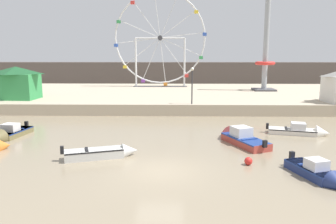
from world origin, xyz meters
The scene contains 13 objects.
ground_plane centered at (0.00, 0.00, 0.00)m, with size 240.00×240.00×0.00m, color gray.
quay_promenade centered at (0.00, 26.81, 0.56)m, with size 110.00×23.20×1.12m, color #B7A88E.
distant_town_skyline centered at (0.00, 50.10, 2.20)m, with size 140.00×3.00×4.40m, color #564C47.
motorboat_white_red_stripe centered at (10.44, 7.98, 0.27)m, with size 4.56×2.27×1.27m.
motorboat_faded_red centered at (5.14, 5.77, 0.35)m, with size 3.17×5.02×1.57m.
motorboat_olive_wood centered at (-11.24, 6.52, 0.30)m, with size 1.86×4.07×1.41m.
motorboat_navy_blue centered at (7.74, -1.06, 0.31)m, with size 2.10×3.86×1.26m.
motorboat_pale_grey centered at (-3.35, 2.14, 0.30)m, with size 4.39×2.24×1.08m.
ferris_wheel_white_frame centered at (-1.40, 33.42, 8.14)m, with size 13.73×1.20×13.99m.
drop_tower_steel_tower centered at (12.89, 28.33, 6.55)m, with size 2.80×2.80×14.36m.
carnival_booth_green_kiosk centered at (-16.47, 19.16, 2.96)m, with size 4.86×3.57×3.55m.
promenade_lamp_near centered at (2.48, 15.83, 3.50)m, with size 0.32×0.32×3.59m.
mooring_buoy_orange centered at (4.80, 0.99, 0.22)m, with size 0.44×0.44×0.44m, color red.
Camera 1 is at (0.75, -16.24, 5.97)m, focal length 35.04 mm.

